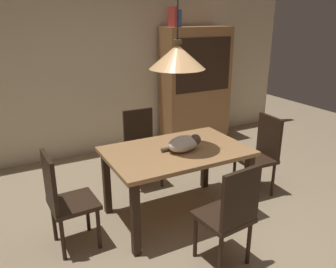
{
  "coord_description": "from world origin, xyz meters",
  "views": [
    {
      "loc": [
        -1.57,
        -2.28,
        2.02
      ],
      "look_at": [
        -0.01,
        0.67,
        0.85
      ],
      "focal_mm": 36.45,
      "sensor_mm": 36.0,
      "label": 1
    }
  ],
  "objects_px": {
    "book_blue_wide": "(176,18)",
    "cat_sleeping": "(184,143)",
    "pendant_lamp": "(177,56)",
    "chair_right_side": "(261,152)",
    "chair_far_back": "(142,144)",
    "chair_left_side": "(64,198)",
    "dining_table": "(176,159)",
    "chair_near_front": "(230,213)",
    "hutch_bookcase": "(195,89)",
    "book_red_tall": "(172,17)"
  },
  "relations": [
    {
      "from": "dining_table",
      "to": "chair_left_side",
      "type": "relative_size",
      "value": 1.51
    },
    {
      "from": "chair_far_back",
      "to": "book_blue_wide",
      "type": "xyz_separation_m",
      "value": [
        1.01,
        0.97,
        1.46
      ]
    },
    {
      "from": "dining_table",
      "to": "hutch_bookcase",
      "type": "distance_m",
      "value": 2.32
    },
    {
      "from": "dining_table",
      "to": "chair_near_front",
      "type": "distance_m",
      "value": 0.89
    },
    {
      "from": "chair_left_side",
      "to": "book_blue_wide",
      "type": "distance_m",
      "value": 3.19
    },
    {
      "from": "book_blue_wide",
      "to": "chair_left_side",
      "type": "bearing_deg",
      "value": -139.19
    },
    {
      "from": "book_red_tall",
      "to": "chair_right_side",
      "type": "bearing_deg",
      "value": -84.58
    },
    {
      "from": "chair_near_front",
      "to": "book_red_tall",
      "type": "xyz_separation_m",
      "value": [
        0.94,
        2.73,
        1.48
      ]
    },
    {
      "from": "chair_near_front",
      "to": "hutch_bookcase",
      "type": "xyz_separation_m",
      "value": [
        1.37,
        2.72,
        0.38
      ]
    },
    {
      "from": "dining_table",
      "to": "pendant_lamp",
      "type": "bearing_deg",
      "value": 110.56
    },
    {
      "from": "chair_right_side",
      "to": "pendant_lamp",
      "type": "distance_m",
      "value": 1.61
    },
    {
      "from": "book_blue_wide",
      "to": "chair_far_back",
      "type": "bearing_deg",
      "value": -136.29
    },
    {
      "from": "dining_table",
      "to": "book_blue_wide",
      "type": "distance_m",
      "value": 2.49
    },
    {
      "from": "book_blue_wide",
      "to": "hutch_bookcase",
      "type": "bearing_deg",
      "value": -0.23
    },
    {
      "from": "chair_right_side",
      "to": "pendant_lamp",
      "type": "height_order",
      "value": "pendant_lamp"
    },
    {
      "from": "hutch_bookcase",
      "to": "book_blue_wide",
      "type": "distance_m",
      "value": 1.14
    },
    {
      "from": "hutch_bookcase",
      "to": "book_blue_wide",
      "type": "bearing_deg",
      "value": 179.77
    },
    {
      "from": "book_blue_wide",
      "to": "dining_table",
      "type": "bearing_deg",
      "value": -118.79
    },
    {
      "from": "cat_sleeping",
      "to": "pendant_lamp",
      "type": "relative_size",
      "value": 0.31
    },
    {
      "from": "dining_table",
      "to": "chair_left_side",
      "type": "distance_m",
      "value": 1.14
    },
    {
      "from": "chair_left_side",
      "to": "book_blue_wide",
      "type": "bearing_deg",
      "value": 40.81
    },
    {
      "from": "chair_near_front",
      "to": "cat_sleeping",
      "type": "relative_size",
      "value": 2.34
    },
    {
      "from": "chair_right_side",
      "to": "chair_near_front",
      "type": "xyz_separation_m",
      "value": [
        -1.12,
        -0.87,
        0.0
      ]
    },
    {
      "from": "chair_far_back",
      "to": "cat_sleeping",
      "type": "distance_m",
      "value": 0.99
    },
    {
      "from": "dining_table",
      "to": "chair_far_back",
      "type": "bearing_deg",
      "value": 89.93
    },
    {
      "from": "dining_table",
      "to": "chair_right_side",
      "type": "bearing_deg",
      "value": -0.26
    },
    {
      "from": "chair_far_back",
      "to": "hutch_bookcase",
      "type": "relative_size",
      "value": 0.5
    },
    {
      "from": "chair_left_side",
      "to": "chair_near_front",
      "type": "xyz_separation_m",
      "value": [
        1.14,
        -0.87,
        0.0
      ]
    },
    {
      "from": "dining_table",
      "to": "pendant_lamp",
      "type": "height_order",
      "value": "pendant_lamp"
    },
    {
      "from": "pendant_lamp",
      "to": "hutch_bookcase",
      "type": "bearing_deg",
      "value": 53.18
    },
    {
      "from": "chair_left_side",
      "to": "cat_sleeping",
      "type": "bearing_deg",
      "value": -2.76
    },
    {
      "from": "chair_near_front",
      "to": "book_blue_wide",
      "type": "xyz_separation_m",
      "value": [
        1.01,
        2.73,
        1.46
      ]
    },
    {
      "from": "book_red_tall",
      "to": "book_blue_wide",
      "type": "height_order",
      "value": "book_red_tall"
    },
    {
      "from": "chair_near_front",
      "to": "book_blue_wide",
      "type": "relative_size",
      "value": 3.88
    },
    {
      "from": "pendant_lamp",
      "to": "book_blue_wide",
      "type": "height_order",
      "value": "pendant_lamp"
    },
    {
      "from": "chair_near_front",
      "to": "pendant_lamp",
      "type": "xyz_separation_m",
      "value": [
        -0.01,
        0.88,
        1.15
      ]
    },
    {
      "from": "chair_left_side",
      "to": "book_blue_wide",
      "type": "xyz_separation_m",
      "value": [
        2.14,
        1.85,
        1.46
      ]
    },
    {
      "from": "cat_sleeping",
      "to": "book_blue_wide",
      "type": "bearing_deg",
      "value": 63.22
    },
    {
      "from": "chair_left_side",
      "to": "chair_near_front",
      "type": "relative_size",
      "value": 1.0
    },
    {
      "from": "dining_table",
      "to": "chair_far_back",
      "type": "relative_size",
      "value": 1.51
    },
    {
      "from": "pendant_lamp",
      "to": "cat_sleeping",
      "type": "bearing_deg",
      "value": -49.21
    },
    {
      "from": "chair_far_back",
      "to": "chair_near_front",
      "type": "distance_m",
      "value": 1.76
    },
    {
      "from": "chair_far_back",
      "to": "book_red_tall",
      "type": "relative_size",
      "value": 3.32
    },
    {
      "from": "chair_far_back",
      "to": "pendant_lamp",
      "type": "height_order",
      "value": "pendant_lamp"
    },
    {
      "from": "dining_table",
      "to": "cat_sleeping",
      "type": "xyz_separation_m",
      "value": [
        0.05,
        -0.06,
        0.18
      ]
    },
    {
      "from": "book_blue_wide",
      "to": "cat_sleeping",
      "type": "bearing_deg",
      "value": -116.78
    },
    {
      "from": "chair_far_back",
      "to": "chair_left_side",
      "type": "relative_size",
      "value": 1.0
    },
    {
      "from": "chair_near_front",
      "to": "cat_sleeping",
      "type": "bearing_deg",
      "value": 86.92
    },
    {
      "from": "chair_right_side",
      "to": "chair_left_side",
      "type": "height_order",
      "value": "same"
    },
    {
      "from": "pendant_lamp",
      "to": "book_blue_wide",
      "type": "relative_size",
      "value": 5.42
    }
  ]
}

